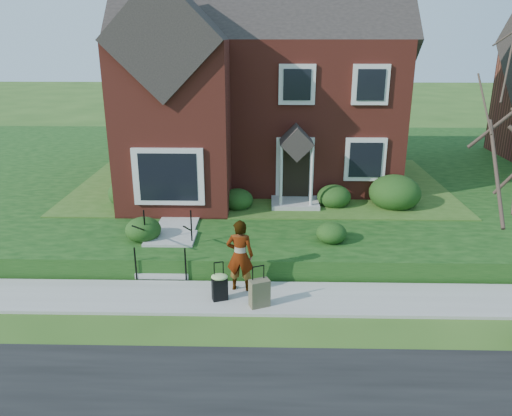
{
  "coord_description": "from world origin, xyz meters",
  "views": [
    {
      "loc": [
        0.24,
        -10.8,
        6.12
      ],
      "look_at": [
        -0.05,
        2.0,
        1.68
      ],
      "focal_mm": 35.0,
      "sensor_mm": 36.0,
      "label": 1
    }
  ],
  "objects_px": {
    "suitcase_black": "(220,286)",
    "suitcase_olive": "(259,293)",
    "front_steps": "(168,250)",
    "woman": "(240,255)"
  },
  "relations": [
    {
      "from": "woman",
      "to": "suitcase_olive",
      "type": "relative_size",
      "value": 1.83
    },
    {
      "from": "woman",
      "to": "suitcase_black",
      "type": "height_order",
      "value": "woman"
    },
    {
      "from": "front_steps",
      "to": "woman",
      "type": "distance_m",
      "value": 2.6
    },
    {
      "from": "suitcase_olive",
      "to": "front_steps",
      "type": "bearing_deg",
      "value": 115.86
    },
    {
      "from": "suitcase_black",
      "to": "suitcase_olive",
      "type": "relative_size",
      "value": 0.97
    },
    {
      "from": "front_steps",
      "to": "suitcase_olive",
      "type": "height_order",
      "value": "front_steps"
    },
    {
      "from": "woman",
      "to": "suitcase_black",
      "type": "xyz_separation_m",
      "value": [
        -0.46,
        -0.54,
        -0.55
      ]
    },
    {
      "from": "suitcase_olive",
      "to": "suitcase_black",
      "type": "bearing_deg",
      "value": 141.15
    },
    {
      "from": "front_steps",
      "to": "woman",
      "type": "bearing_deg",
      "value": -34.95
    },
    {
      "from": "woman",
      "to": "suitcase_olive",
      "type": "height_order",
      "value": "woman"
    }
  ]
}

